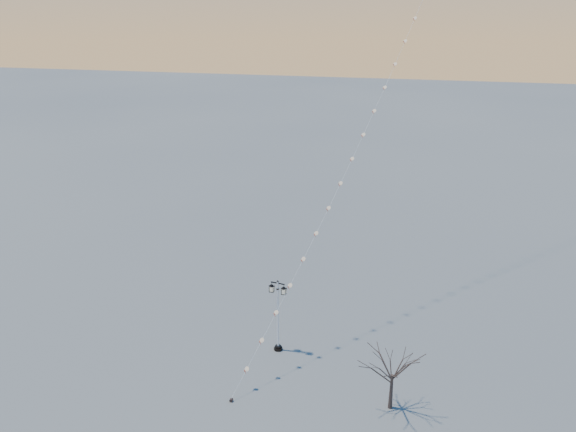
% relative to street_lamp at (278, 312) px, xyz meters
% --- Properties ---
extents(ground, '(300.00, 300.00, 0.00)m').
position_rel_street_lamp_xyz_m(ground, '(0.21, -3.84, -2.63)').
color(ground, '#5C5E5E').
rests_on(ground, ground).
extents(street_lamp, '(1.20, 0.54, 4.75)m').
position_rel_street_lamp_xyz_m(street_lamp, '(0.00, 0.00, 0.00)').
color(street_lamp, black).
rests_on(street_lamp, ground).
extents(bare_tree, '(2.26, 2.26, 3.75)m').
position_rel_street_lamp_xyz_m(bare_tree, '(7.19, -3.81, -0.03)').
color(bare_tree, '#362924').
rests_on(bare_tree, ground).
extents(kite_train, '(13.32, 33.87, 36.66)m').
position_rel_street_lamp_xyz_m(kite_train, '(5.24, 11.21, 15.58)').
color(kite_train, black).
rests_on(kite_train, ground).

